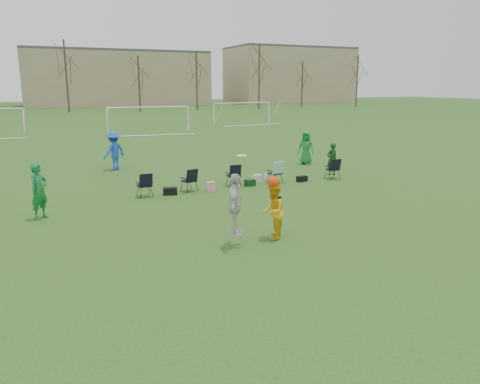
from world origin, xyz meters
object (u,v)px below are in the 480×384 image
fielder_blue (114,151)px  fielder_green_far (306,148)px  center_contest (256,208)px  goal_right (242,107)px  goal_mid (149,112)px  fielder_green_near (39,191)px

fielder_blue → fielder_green_far: fielder_blue is taller
fielder_green_far → center_contest: center_contest is taller
fielder_blue → goal_right: size_ratio=0.27×
fielder_blue → goal_right: (17.97, 23.74, 0.93)m
fielder_blue → goal_mid: 18.74m
fielder_green_near → fielder_blue: 9.14m
goal_mid → fielder_green_far: bearing=-74.4°
fielder_green_far → goal_mid: 20.62m
fielder_blue → goal_mid: size_ratio=0.27×
goal_right → fielder_green_near: bearing=-132.1°
fielder_green_near → center_contest: 7.44m
goal_mid → goal_right: bearing=30.6°
fielder_green_near → fielder_blue: (3.75, 8.34, 0.06)m
center_contest → fielder_blue: bearing=97.3°
goal_right → center_contest: bearing=-121.6°
fielder_green_far → goal_right: goal_right is taller
fielder_green_near → goal_mid: (9.72, 26.08, 0.99)m
fielder_blue → fielder_green_far: (10.12, -2.43, -0.08)m
fielder_blue → fielder_green_far: 10.41m
fielder_green_far → center_contest: size_ratio=0.72×
fielder_blue → goal_mid: goal_mid is taller
fielder_green_near → goal_right: bearing=9.0°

